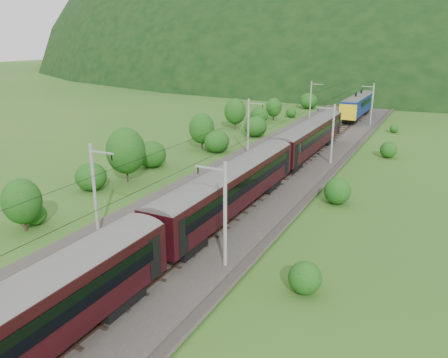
% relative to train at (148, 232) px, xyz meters
% --- Properties ---
extents(ground, '(600.00, 600.00, 0.00)m').
position_rel_train_xyz_m(ground, '(-2.40, 4.20, -3.89)').
color(ground, '#29591B').
rests_on(ground, ground).
extents(railbed, '(14.00, 220.00, 0.30)m').
position_rel_train_xyz_m(railbed, '(-2.40, 14.20, -3.74)').
color(railbed, '#38332D').
rests_on(railbed, ground).
extents(track_left, '(2.40, 220.00, 0.27)m').
position_rel_train_xyz_m(track_left, '(-4.80, 14.20, -3.52)').
color(track_left, brown).
rests_on(track_left, railbed).
extents(track_right, '(2.40, 220.00, 0.27)m').
position_rel_train_xyz_m(track_right, '(0.00, 14.20, -3.52)').
color(track_right, brown).
rests_on(track_right, railbed).
extents(catenary_left, '(2.54, 192.28, 8.00)m').
position_rel_train_xyz_m(catenary_left, '(-8.52, 36.20, 0.61)').
color(catenary_left, gray).
rests_on(catenary_left, railbed).
extents(catenary_right, '(2.54, 192.28, 8.00)m').
position_rel_train_xyz_m(catenary_right, '(3.72, 36.20, 0.61)').
color(catenary_right, gray).
rests_on(catenary_right, railbed).
extents(overhead_wires, '(4.83, 198.00, 0.03)m').
position_rel_train_xyz_m(overhead_wires, '(-2.40, 14.20, 3.21)').
color(overhead_wires, black).
rests_on(overhead_wires, ground).
extents(mountain_main, '(504.00, 360.00, 244.00)m').
position_rel_train_xyz_m(mountain_main, '(-2.40, 264.20, -3.89)').
color(mountain_main, black).
rests_on(mountain_main, ground).
extents(mountain_ridge, '(336.00, 280.00, 132.00)m').
position_rel_train_xyz_m(mountain_ridge, '(-122.40, 304.20, -3.89)').
color(mountain_ridge, black).
rests_on(mountain_ridge, ground).
extents(train, '(3.33, 160.23, 5.81)m').
position_rel_train_xyz_m(train, '(0.00, 0.00, 0.00)').
color(train, black).
rests_on(train, ground).
extents(hazard_post_near, '(0.15, 0.15, 1.45)m').
position_rel_train_xyz_m(hazard_post_near, '(-2.38, 55.12, -2.87)').
color(hazard_post_near, red).
rests_on(hazard_post_near, railbed).
extents(hazard_post_far, '(0.17, 0.17, 1.56)m').
position_rel_train_xyz_m(hazard_post_far, '(-2.16, 56.87, -2.81)').
color(hazard_post_far, red).
rests_on(hazard_post_far, railbed).
extents(signal, '(0.24, 0.24, 2.15)m').
position_rel_train_xyz_m(signal, '(-5.61, 51.74, -2.33)').
color(signal, black).
rests_on(signal, railbed).
extents(vegetation_left, '(11.34, 142.91, 6.64)m').
position_rel_train_xyz_m(vegetation_left, '(-15.82, 28.85, -1.48)').
color(vegetation_left, '#154D14').
rests_on(vegetation_left, ground).
extents(vegetation_right, '(5.24, 98.45, 3.00)m').
position_rel_train_xyz_m(vegetation_right, '(9.32, 0.77, -2.64)').
color(vegetation_right, '#154D14').
rests_on(vegetation_right, ground).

